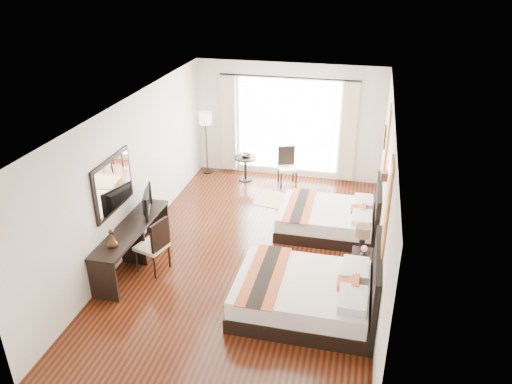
% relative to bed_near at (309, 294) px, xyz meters
% --- Properties ---
extents(floor, '(4.50, 7.50, 0.01)m').
position_rel_bed_near_xyz_m(floor, '(-1.23, 1.37, -0.32)').
color(floor, black).
rests_on(floor, ground).
extents(ceiling, '(4.50, 7.50, 0.02)m').
position_rel_bed_near_xyz_m(ceiling, '(-1.23, 1.37, 2.47)').
color(ceiling, white).
rests_on(ceiling, wall_headboard).
extents(wall_headboard, '(0.01, 7.50, 2.80)m').
position_rel_bed_near_xyz_m(wall_headboard, '(1.02, 1.37, 1.08)').
color(wall_headboard, silver).
rests_on(wall_headboard, floor).
extents(wall_desk, '(0.01, 7.50, 2.80)m').
position_rel_bed_near_xyz_m(wall_desk, '(-3.47, 1.37, 1.08)').
color(wall_desk, silver).
rests_on(wall_desk, floor).
extents(wall_window, '(4.50, 0.01, 2.80)m').
position_rel_bed_near_xyz_m(wall_window, '(-1.23, 5.11, 1.08)').
color(wall_window, silver).
rests_on(wall_window, floor).
extents(wall_entry, '(4.50, 0.01, 2.80)m').
position_rel_bed_near_xyz_m(wall_entry, '(-1.23, -2.38, 1.08)').
color(wall_entry, silver).
rests_on(wall_entry, floor).
extents(window_glass, '(2.40, 0.02, 2.20)m').
position_rel_bed_near_xyz_m(window_glass, '(-1.23, 5.10, 0.98)').
color(window_glass, white).
rests_on(window_glass, wall_window).
extents(sheer_curtain, '(2.30, 0.02, 2.10)m').
position_rel_bed_near_xyz_m(sheer_curtain, '(-1.23, 5.04, 0.98)').
color(sheer_curtain, white).
rests_on(sheer_curtain, wall_window).
extents(drape_left, '(0.35, 0.14, 2.35)m').
position_rel_bed_near_xyz_m(drape_left, '(-2.68, 5.00, 0.96)').
color(drape_left, beige).
rests_on(drape_left, floor).
extents(drape_right, '(0.35, 0.14, 2.35)m').
position_rel_bed_near_xyz_m(drape_right, '(0.22, 5.00, 0.96)').
color(drape_right, beige).
rests_on(drape_right, floor).
extents(art_panel_near, '(0.03, 0.50, 1.35)m').
position_rel_bed_near_xyz_m(art_panel_near, '(1.00, 0.00, 1.63)').
color(art_panel_near, '#974416').
rests_on(art_panel_near, wall_headboard).
extents(art_panel_far, '(0.03, 0.50, 1.35)m').
position_rel_bed_near_xyz_m(art_panel_far, '(1.00, 2.56, 1.63)').
color(art_panel_far, '#974416').
rests_on(art_panel_far, wall_headboard).
extents(wall_sconce, '(0.10, 0.14, 0.14)m').
position_rel_bed_near_xyz_m(wall_sconce, '(0.96, 1.13, 1.60)').
color(wall_sconce, '#402717').
rests_on(wall_sconce, wall_headboard).
extents(mirror_frame, '(0.04, 1.25, 0.95)m').
position_rel_bed_near_xyz_m(mirror_frame, '(-3.45, 0.61, 1.23)').
color(mirror_frame, black).
rests_on(mirror_frame, wall_desk).
extents(mirror_glass, '(0.01, 1.12, 0.82)m').
position_rel_bed_near_xyz_m(mirror_glass, '(-3.42, 0.61, 1.23)').
color(mirror_glass, white).
rests_on(mirror_glass, mirror_frame).
extents(bed_near, '(2.16, 1.68, 1.22)m').
position_rel_bed_near_xyz_m(bed_near, '(0.00, 0.00, 0.00)').
color(bed_near, black).
rests_on(bed_near, floor).
extents(bed_far, '(1.95, 1.52, 1.09)m').
position_rel_bed_near_xyz_m(bed_far, '(0.10, 2.56, -0.03)').
color(bed_far, black).
rests_on(bed_far, floor).
extents(nightstand, '(0.38, 0.47, 0.45)m').
position_rel_bed_near_xyz_m(nightstand, '(0.77, 1.13, -0.09)').
color(nightstand, black).
rests_on(nightstand, floor).
extents(table_lamp, '(0.25, 0.25, 0.40)m').
position_rel_bed_near_xyz_m(table_lamp, '(0.74, 1.27, 0.46)').
color(table_lamp, black).
rests_on(table_lamp, nightstand).
extents(vase, '(0.13, 0.13, 0.13)m').
position_rel_bed_near_xyz_m(vase, '(0.78, 1.01, 0.25)').
color(vase, black).
rests_on(vase, nightstand).
extents(console_desk, '(0.50, 2.20, 0.76)m').
position_rel_bed_near_xyz_m(console_desk, '(-3.22, 0.61, 0.06)').
color(console_desk, black).
rests_on(console_desk, floor).
extents(television, '(0.35, 0.78, 0.45)m').
position_rel_bed_near_xyz_m(television, '(-3.20, 1.16, 0.67)').
color(television, black).
rests_on(television, console_desk).
extents(bronze_figurine, '(0.19, 0.19, 0.27)m').
position_rel_bed_near_xyz_m(bronze_figurine, '(-3.22, -0.04, 0.58)').
color(bronze_figurine, '#402717').
rests_on(bronze_figurine, console_desk).
extents(desk_chair, '(0.58, 0.58, 1.02)m').
position_rel_bed_near_xyz_m(desk_chair, '(-2.79, 0.50, -0.00)').
color(desk_chair, beige).
rests_on(desk_chair, floor).
extents(floor_lamp, '(0.32, 0.32, 1.57)m').
position_rel_bed_near_xyz_m(floor_lamp, '(-3.22, 4.82, 1.01)').
color(floor_lamp, black).
rests_on(floor_lamp, floor).
extents(side_table, '(0.53, 0.53, 0.61)m').
position_rel_bed_near_xyz_m(side_table, '(-2.16, 4.59, -0.01)').
color(side_table, black).
rests_on(side_table, floor).
extents(fruit_bowl, '(0.29, 0.29, 0.06)m').
position_rel_bed_near_xyz_m(fruit_bowl, '(-2.16, 4.62, 0.32)').
color(fruit_bowl, '#472719').
rests_on(fruit_bowl, side_table).
extents(window_chair, '(0.55, 0.55, 0.92)m').
position_rel_bed_near_xyz_m(window_chair, '(-1.13, 4.56, -0.03)').
color(window_chair, beige).
rests_on(window_chair, floor).
extents(jute_rug, '(1.34, 1.01, 0.01)m').
position_rel_bed_near_xyz_m(jute_rug, '(-1.04, 3.65, -0.31)').
color(jute_rug, tan).
rests_on(jute_rug, floor).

